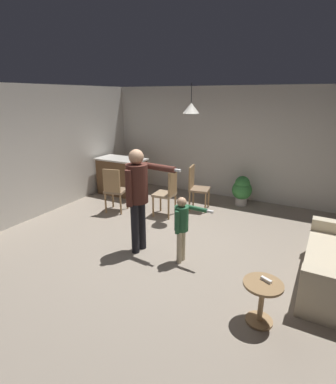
{
  "coord_description": "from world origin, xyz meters",
  "views": [
    {
      "loc": [
        2.11,
        -3.94,
        2.49
      ],
      "look_at": [
        -0.03,
        0.05,
        1.0
      ],
      "focal_mm": 27.73,
      "sensor_mm": 36.0,
      "label": 1
    }
  ],
  "objects_px": {
    "person_adult": "(138,190)",
    "potted_plant_corner": "(242,189)",
    "person_child": "(182,223)",
    "dining_chair_centre_back": "(114,189)",
    "dining_chair_by_counter": "(196,186)",
    "spare_remote_on_table": "(266,280)",
    "kitchen_counter": "(122,176)",
    "dining_chair_near_wall": "(168,192)",
    "side_table_by_couch": "(262,298)"
  },
  "relations": [
    {
      "from": "dining_chair_near_wall",
      "to": "kitchen_counter",
      "type": "bearing_deg",
      "value": 62.95
    },
    {
      "from": "side_table_by_couch",
      "to": "dining_chair_by_counter",
      "type": "bearing_deg",
      "value": 124.82
    },
    {
      "from": "kitchen_counter",
      "to": "side_table_by_couch",
      "type": "relative_size",
      "value": 2.42
    },
    {
      "from": "side_table_by_couch",
      "to": "person_adult",
      "type": "xyz_separation_m",
      "value": [
        -2.12,
        0.74,
        0.73
      ]
    },
    {
      "from": "kitchen_counter",
      "to": "person_child",
      "type": "bearing_deg",
      "value": -39.01
    },
    {
      "from": "side_table_by_couch",
      "to": "potted_plant_corner",
      "type": "height_order",
      "value": "potted_plant_corner"
    },
    {
      "from": "person_child",
      "to": "spare_remote_on_table",
      "type": "height_order",
      "value": "person_child"
    },
    {
      "from": "potted_plant_corner",
      "to": "dining_chair_centre_back",
      "type": "bearing_deg",
      "value": -143.3
    },
    {
      "from": "kitchen_counter",
      "to": "person_child",
      "type": "xyz_separation_m",
      "value": [
        2.82,
        -2.28,
        0.18
      ]
    },
    {
      "from": "dining_chair_centre_back",
      "to": "person_adult",
      "type": "bearing_deg",
      "value": -52.45
    },
    {
      "from": "person_child",
      "to": "dining_chair_by_counter",
      "type": "xyz_separation_m",
      "value": [
        -0.69,
        2.19,
        -0.11
      ]
    },
    {
      "from": "kitchen_counter",
      "to": "spare_remote_on_table",
      "type": "xyz_separation_m",
      "value": [
        4.2,
        -2.99,
        0.06
      ]
    },
    {
      "from": "dining_chair_near_wall",
      "to": "dining_chair_centre_back",
      "type": "distance_m",
      "value": 1.18
    },
    {
      "from": "person_adult",
      "to": "potted_plant_corner",
      "type": "distance_m",
      "value": 3.15
    },
    {
      "from": "side_table_by_couch",
      "to": "potted_plant_corner",
      "type": "distance_m",
      "value": 3.87
    },
    {
      "from": "person_adult",
      "to": "dining_chair_by_counter",
      "type": "height_order",
      "value": "person_adult"
    },
    {
      "from": "person_adult",
      "to": "dining_chair_centre_back",
      "type": "height_order",
      "value": "person_adult"
    },
    {
      "from": "person_child",
      "to": "potted_plant_corner",
      "type": "relative_size",
      "value": 1.51
    },
    {
      "from": "spare_remote_on_table",
      "to": "potted_plant_corner",
      "type": "bearing_deg",
      "value": 108.57
    },
    {
      "from": "kitchen_counter",
      "to": "dining_chair_by_counter",
      "type": "distance_m",
      "value": 2.13
    },
    {
      "from": "person_adult",
      "to": "potted_plant_corner",
      "type": "xyz_separation_m",
      "value": [
        0.92,
        2.94,
        -0.67
      ]
    },
    {
      "from": "person_child",
      "to": "dining_chair_centre_back",
      "type": "xyz_separation_m",
      "value": [
        -2.2,
        1.17,
        -0.11
      ]
    },
    {
      "from": "dining_chair_near_wall",
      "to": "spare_remote_on_table",
      "type": "relative_size",
      "value": 7.69
    },
    {
      "from": "kitchen_counter",
      "to": "dining_chair_near_wall",
      "type": "relative_size",
      "value": 1.26
    },
    {
      "from": "side_table_by_couch",
      "to": "dining_chair_near_wall",
      "type": "relative_size",
      "value": 0.52
    },
    {
      "from": "kitchen_counter",
      "to": "person_child",
      "type": "distance_m",
      "value": 3.63
    },
    {
      "from": "person_child",
      "to": "kitchen_counter",
      "type": "bearing_deg",
      "value": -123.64
    },
    {
      "from": "kitchen_counter",
      "to": "dining_chair_centre_back",
      "type": "bearing_deg",
      "value": -60.71
    },
    {
      "from": "person_child",
      "to": "dining_chair_centre_back",
      "type": "relative_size",
      "value": 1.06
    },
    {
      "from": "kitchen_counter",
      "to": "person_child",
      "type": "relative_size",
      "value": 1.19
    },
    {
      "from": "person_child",
      "to": "spare_remote_on_table",
      "type": "xyz_separation_m",
      "value": [
        1.38,
        -0.71,
        -0.12
      ]
    },
    {
      "from": "dining_chair_centre_back",
      "to": "potted_plant_corner",
      "type": "xyz_separation_m",
      "value": [
        2.35,
        1.75,
        -0.16
      ]
    },
    {
      "from": "side_table_by_couch",
      "to": "person_adult",
      "type": "height_order",
      "value": "person_adult"
    },
    {
      "from": "kitchen_counter",
      "to": "potted_plant_corner",
      "type": "height_order",
      "value": "kitchen_counter"
    },
    {
      "from": "side_table_by_couch",
      "to": "spare_remote_on_table",
      "type": "distance_m",
      "value": 0.22
    },
    {
      "from": "person_adult",
      "to": "dining_chair_by_counter",
      "type": "xyz_separation_m",
      "value": [
        0.08,
        2.21,
        -0.51
      ]
    },
    {
      "from": "side_table_by_couch",
      "to": "potted_plant_corner",
      "type": "xyz_separation_m",
      "value": [
        -1.2,
        3.68,
        0.06
      ]
    },
    {
      "from": "person_child",
      "to": "dining_chair_near_wall",
      "type": "height_order",
      "value": "person_child"
    },
    {
      "from": "person_child",
      "to": "dining_chair_centre_back",
      "type": "height_order",
      "value": "person_child"
    },
    {
      "from": "person_child",
      "to": "dining_chair_by_counter",
      "type": "bearing_deg",
      "value": -157.1
    },
    {
      "from": "kitchen_counter",
      "to": "dining_chair_near_wall",
      "type": "height_order",
      "value": "dining_chair_near_wall"
    },
    {
      "from": "kitchen_counter",
      "to": "side_table_by_couch",
      "type": "height_order",
      "value": "kitchen_counter"
    },
    {
      "from": "side_table_by_couch",
      "to": "spare_remote_on_table",
      "type": "height_order",
      "value": "spare_remote_on_table"
    },
    {
      "from": "person_child",
      "to": "dining_chair_by_counter",
      "type": "distance_m",
      "value": 2.3
    },
    {
      "from": "person_child",
      "to": "potted_plant_corner",
      "type": "bearing_deg",
      "value": -177.67
    },
    {
      "from": "dining_chair_near_wall",
      "to": "potted_plant_corner",
      "type": "relative_size",
      "value": 1.42
    },
    {
      "from": "dining_chair_centre_back",
      "to": "side_table_by_couch",
      "type": "bearing_deg",
      "value": -41.18
    },
    {
      "from": "kitchen_counter",
      "to": "potted_plant_corner",
      "type": "bearing_deg",
      "value": 12.17
    },
    {
      "from": "side_table_by_couch",
      "to": "person_child",
      "type": "bearing_deg",
      "value": 150.91
    },
    {
      "from": "potted_plant_corner",
      "to": "kitchen_counter",
      "type": "bearing_deg",
      "value": -167.83
    }
  ]
}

